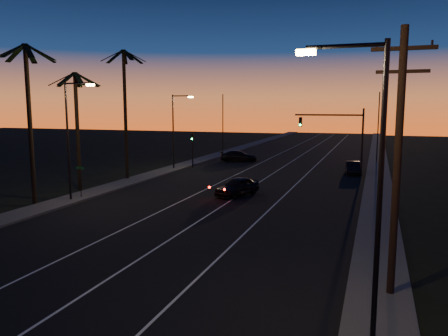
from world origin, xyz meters
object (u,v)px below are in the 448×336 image
at_px(right_car, 353,168).
at_px(cross_car, 239,156).
at_px(utility_pole, 398,158).
at_px(lead_car, 237,186).
at_px(signal_mast, 339,130).

relative_size(right_car, cross_car, 0.78).
height_order(utility_pole, lead_car, utility_pole).
bearing_deg(lead_car, signal_mast, 63.95).
height_order(lead_car, cross_car, lead_car).
relative_size(utility_pole, cross_car, 1.88).
distance_m(utility_pole, lead_car, 20.21).
xyz_separation_m(signal_mast, lead_car, (-6.75, -13.81, -4.03)).
bearing_deg(signal_mast, right_car, 41.70).
bearing_deg(utility_pole, right_car, 95.46).
xyz_separation_m(signal_mast, right_car, (1.47, 1.31, -4.11)).
bearing_deg(cross_car, lead_car, -72.98).
xyz_separation_m(utility_pole, signal_mast, (-4.46, 29.99, -0.53)).
relative_size(signal_mast, cross_car, 1.34).
height_order(lead_car, right_car, lead_car).
height_order(right_car, cross_car, cross_car).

